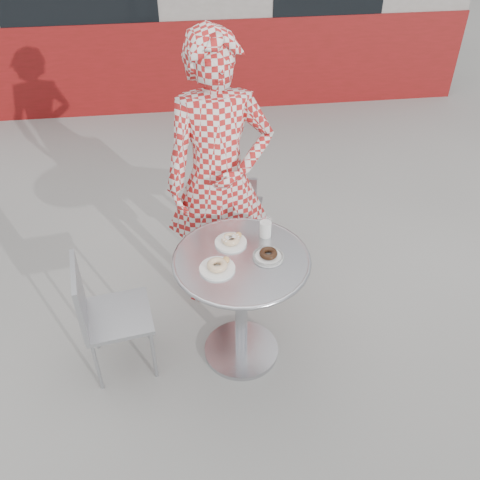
{
  "coord_description": "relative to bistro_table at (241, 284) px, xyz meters",
  "views": [
    {
      "loc": [
        -0.3,
        -2.25,
        2.67
      ],
      "look_at": [
        -0.01,
        0.04,
        0.85
      ],
      "focal_mm": 40.0,
      "sensor_mm": 36.0,
      "label": 1
    }
  ],
  "objects": [
    {
      "name": "plate_checker",
      "position": [
        0.15,
        -0.01,
        0.2
      ],
      "size": [
        0.17,
        0.17,
        0.05
      ],
      "rotation": [
        0.0,
        0.0,
        0.09
      ],
      "color": "white",
      "rests_on": "bistro_table"
    },
    {
      "name": "seated_person",
      "position": [
        -0.06,
        0.59,
        0.33
      ],
      "size": [
        0.69,
        0.47,
        1.83
      ],
      "primitive_type": "imported",
      "rotation": [
        0.0,
        0.0,
        0.05
      ],
      "color": "#B01B1B",
      "rests_on": "ground"
    },
    {
      "name": "chair_far",
      "position": [
        0.06,
        0.95,
        -0.34
      ],
      "size": [
        0.48,
        0.49,
        0.81
      ],
      "rotation": [
        0.0,
        0.0,
        2.85
      ],
      "color": "#A1A4A9",
      "rests_on": "ground"
    },
    {
      "name": "ground",
      "position": [
        0.01,
        0.04,
        -0.59
      ],
      "size": [
        60.0,
        60.0,
        0.0
      ],
      "primitive_type": "plane",
      "color": "#9B9993",
      "rests_on": "ground"
    },
    {
      "name": "plate_far",
      "position": [
        -0.04,
        0.14,
        0.21
      ],
      "size": [
        0.18,
        0.18,
        0.05
      ],
      "rotation": [
        0.0,
        0.0,
        0.25
      ],
      "color": "white",
      "rests_on": "bistro_table"
    },
    {
      "name": "chair_left",
      "position": [
        -0.73,
        0.01,
        -0.34
      ],
      "size": [
        0.43,
        0.43,
        0.8
      ],
      "rotation": [
        0.0,
        0.0,
        1.72
      ],
      "color": "#A1A4A9",
      "rests_on": "ground"
    },
    {
      "name": "milk_cup",
      "position": [
        0.16,
        0.18,
        0.24
      ],
      "size": [
        0.07,
        0.07,
        0.12
      ],
      "rotation": [
        0.0,
        0.0,
        0.2
      ],
      "color": "white",
      "rests_on": "bistro_table"
    },
    {
      "name": "plate_near",
      "position": [
        -0.14,
        -0.07,
        0.21
      ],
      "size": [
        0.19,
        0.19,
        0.05
      ],
      "rotation": [
        0.0,
        0.0,
        0.24
      ],
      "color": "white",
      "rests_on": "bistro_table"
    },
    {
      "name": "bistro_table",
      "position": [
        0.0,
        0.0,
        0.0
      ],
      "size": [
        0.77,
        0.77,
        0.78
      ],
      "rotation": [
        0.0,
        0.0,
        0.19
      ],
      "color": "silver",
      "rests_on": "ground"
    }
  ]
}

